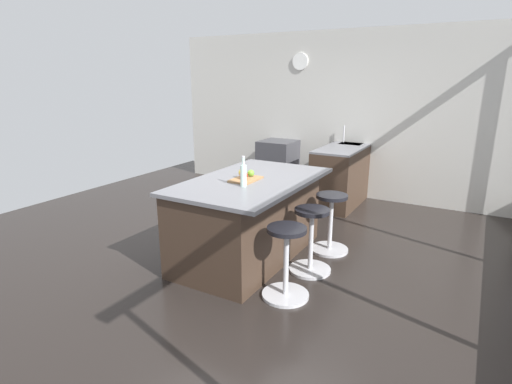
{
  "coord_description": "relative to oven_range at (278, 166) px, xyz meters",
  "views": [
    {
      "loc": [
        3.86,
        2.34,
        1.98
      ],
      "look_at": [
        0.2,
        0.26,
        0.77
      ],
      "focal_mm": 28.37,
      "sensor_mm": 36.0,
      "label": 1
    }
  ],
  "objects": [
    {
      "name": "water_bottle",
      "position": [
        2.99,
        1.1,
        0.59
      ],
      "size": [
        0.06,
        0.06,
        0.31
      ],
      "color": "silver",
      "rests_on": "kitchen_island"
    },
    {
      "name": "ground_plane",
      "position": [
        2.48,
        0.82,
        -0.45
      ],
      "size": [
        7.62,
        7.62,
        0.0
      ],
      "primitive_type": "plane",
      "color": "black"
    },
    {
      "name": "apple_green",
      "position": [
        2.65,
        0.99,
        0.52
      ],
      "size": [
        0.07,
        0.07,
        0.07
      ],
      "primitive_type": "sphere",
      "color": "#609E2D",
      "rests_on": "cutting_board"
    },
    {
      "name": "stool_by_window",
      "position": [
        2.09,
        1.73,
        -0.12
      ],
      "size": [
        0.44,
        0.44,
        0.69
      ],
      "color": "#B7B7BC",
      "rests_on": "ground_plane"
    },
    {
      "name": "apple_yellow",
      "position": [
        2.7,
        0.92,
        0.53
      ],
      "size": [
        0.09,
        0.09,
        0.09
      ],
      "primitive_type": "sphere",
      "color": "gold",
      "rests_on": "cutting_board"
    },
    {
      "name": "oven_range",
      "position": [
        0.0,
        0.0,
        0.0
      ],
      "size": [
        0.6,
        0.61,
        0.89
      ],
      "color": "#38383D",
      "rests_on": "ground_plane"
    },
    {
      "name": "apple_red",
      "position": [
        2.79,
        0.98,
        0.53
      ],
      "size": [
        0.09,
        0.09,
        0.09
      ],
      "primitive_type": "sphere",
      "color": "red",
      "rests_on": "cutting_board"
    },
    {
      "name": "sink_cabinet",
      "position": [
        -0.0,
        1.25,
        0.02
      ],
      "size": [
        1.81,
        0.6,
        1.2
      ],
      "color": "#38281E",
      "rests_on": "ground_plane"
    },
    {
      "name": "stool_middle",
      "position": [
        2.69,
        1.73,
        -0.12
      ],
      "size": [
        0.44,
        0.44,
        0.69
      ],
      "color": "#B7B7BC",
      "rests_on": "ground_plane"
    },
    {
      "name": "kitchen_island",
      "position": [
        2.69,
        0.98,
        0.01
      ],
      "size": [
        1.89,
        1.15,
        0.91
      ],
      "color": "#38281E",
      "rests_on": "ground_plane"
    },
    {
      "name": "interior_partition_left",
      "position": [
        -0.35,
        0.82,
        0.91
      ],
      "size": [
        0.15,
        5.86,
        2.71
      ],
      "color": "beige",
      "rests_on": "ground_plane"
    },
    {
      "name": "cutting_board",
      "position": [
        2.75,
        0.99,
        0.47
      ],
      "size": [
        0.36,
        0.24,
        0.02
      ],
      "primitive_type": "cube",
      "color": "olive",
      "rests_on": "kitchen_island"
    },
    {
      "name": "stool_near_camera",
      "position": [
        3.28,
        1.73,
        -0.12
      ],
      "size": [
        0.44,
        0.44,
        0.69
      ],
      "color": "#B7B7BC",
      "rests_on": "ground_plane"
    }
  ]
}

